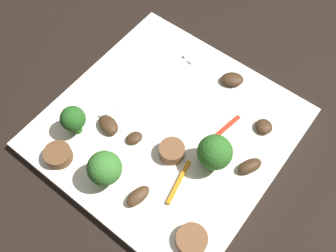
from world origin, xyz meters
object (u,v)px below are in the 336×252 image
object	(u,v)px
sausage_slice_2	(192,239)
mushroom_3	(134,138)
fork	(164,75)
pepper_strip_1	(227,126)
mushroom_2	(264,126)
broccoli_floret_1	(105,168)
pepper_strip_0	(179,182)
mushroom_5	(250,166)
sausage_slice_0	(172,151)
mushroom_0	(138,196)
mushroom_1	(232,79)
plate	(168,129)
broccoli_floret_2	(215,152)
mushroom_4	(108,125)
sausage_slice_1	(58,155)
broccoli_floret_0	(73,119)

from	to	relation	value
sausage_slice_2	mushroom_3	bearing A→B (deg)	66.31
fork	pepper_strip_1	distance (m)	0.11
fork	mushroom_2	bearing A→B (deg)	-72.75
broccoli_floret_1	pepper_strip_0	xyz separation A→B (m)	(0.05, -0.07, -0.03)
pepper_strip_0	mushroom_5	bearing A→B (deg)	-39.72
sausage_slice_0	mushroom_0	size ratio (longest dim) A/B	1.00
sausage_slice_0	mushroom_1	distance (m)	0.13
sausage_slice_2	mushroom_0	world-z (taller)	mushroom_0
mushroom_1	pepper_strip_1	xyz separation A→B (m)	(-0.06, -0.03, -0.00)
mushroom_1	mushroom_2	world-z (taller)	mushroom_1
pepper_strip_1	sausage_slice_2	bearing A→B (deg)	-161.55
pepper_strip_0	plate	bearing A→B (deg)	47.12
fork	mushroom_0	xyz separation A→B (m)	(-0.15, -0.08, 0.00)
mushroom_5	pepper_strip_1	xyz separation A→B (m)	(0.03, 0.05, -0.00)
mushroom_5	pepper_strip_1	bearing A→B (deg)	58.83
broccoli_floret_2	mushroom_1	size ratio (longest dim) A/B	1.71
pepper_strip_0	fork	bearing A→B (deg)	44.52
fork	pepper_strip_0	size ratio (longest dim) A/B	3.10
mushroom_3	mushroom_5	bearing A→B (deg)	-67.77
plate	mushroom_2	world-z (taller)	mushroom_2
broccoli_floret_1	mushroom_5	xyz separation A→B (m)	(0.11, -0.12, -0.02)
broccoli_floret_2	sausage_slice_2	world-z (taller)	broccoli_floret_2
sausage_slice_0	mushroom_3	distance (m)	0.05
mushroom_1	mushroom_2	distance (m)	0.08
mushroom_2	pepper_strip_1	world-z (taller)	mushroom_2
broccoli_floret_1	sausage_slice_2	bearing A→B (deg)	-89.13
sausage_slice_2	mushroom_3	size ratio (longest dim) A/B	1.68
plate	sausage_slice_0	world-z (taller)	sausage_slice_0
mushroom_0	mushroom_4	world-z (taller)	same
broccoli_floret_1	mushroom_3	bearing A→B (deg)	8.33
pepper_strip_0	mushroom_3	bearing A→B (deg)	81.18
mushroom_1	pepper_strip_0	xyz separation A→B (m)	(-0.16, -0.03, -0.00)
mushroom_0	sausage_slice_1	bearing A→B (deg)	100.32
mushroom_5	fork	bearing A→B (deg)	74.65
fork	broccoli_floret_1	xyz separation A→B (m)	(-0.16, -0.04, 0.03)
broccoli_floret_1	mushroom_1	xyz separation A→B (m)	(0.20, -0.04, -0.02)
fork	mushroom_5	distance (m)	0.17
plate	mushroom_0	world-z (taller)	mushroom_0
mushroom_0	mushroom_2	world-z (taller)	mushroom_0
plate	broccoli_floret_0	size ratio (longest dim) A/B	6.45
broccoli_floret_0	broccoli_floret_1	bearing A→B (deg)	-108.21
fork	broccoli_floret_2	size ratio (longest dim) A/B	3.49
broccoli_floret_1	mushroom_2	bearing A→B (deg)	-32.81
sausage_slice_0	pepper_strip_1	size ratio (longest dim) A/B	0.73
plate	mushroom_5	xyz separation A→B (m)	(0.01, -0.11, 0.01)
mushroom_0	pepper_strip_1	xyz separation A→B (m)	(0.14, -0.03, -0.00)
sausage_slice_0	mushroom_0	world-z (taller)	sausage_slice_0
plate	broccoli_floret_2	world-z (taller)	broccoli_floret_2
broccoli_floret_1	broccoli_floret_2	world-z (taller)	broccoli_floret_2
sausage_slice_0	mushroom_5	world-z (taller)	sausage_slice_0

